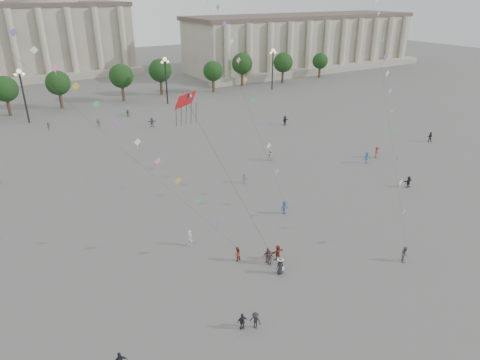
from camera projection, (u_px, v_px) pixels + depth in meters
ground at (312, 284)px, 38.89m from camera, size 360.00×360.00×0.00m
hall_east at (304, 42)px, 144.39m from camera, size 84.00×26.22×17.20m
hall_central at (47, 26)px, 133.95m from camera, size 48.30×34.30×35.50m
tree_row at (91, 81)px, 97.57m from camera, size 137.12×5.12×8.00m
lamp_post_mid_west at (22, 86)px, 83.40m from camera, size 2.00×0.90×10.65m
lamp_post_mid_east at (166, 72)px, 97.66m from camera, size 2.00×0.90×10.65m
lamp_post_far_east at (273, 62)px, 111.92m from camera, size 2.00×0.90×10.65m
person_crowd_0 at (128, 113)px, 90.20m from camera, size 0.94×0.57×1.49m
person_crowd_3 at (408, 182)px, 57.69m from camera, size 1.52×0.62×1.59m
person_crowd_4 at (129, 111)px, 90.97m from camera, size 1.30×1.65×1.75m
person_crowd_6 at (245, 178)px, 58.85m from camera, size 1.12×0.78×1.59m
person_crowd_7 at (270, 155)px, 66.80m from camera, size 1.75×0.74×1.83m
person_crowd_8 at (377, 152)px, 67.79m from camera, size 1.39×1.12×1.88m
person_crowd_9 at (285, 121)px, 84.26m from camera, size 1.83×1.06×1.88m
person_crowd_12 at (152, 122)px, 83.28m from camera, size 1.85×1.10×1.90m
person_crowd_13 at (190, 238)px, 44.43m from camera, size 0.63×0.76×1.80m
person_crowd_14 at (367, 157)px, 65.56m from camera, size 1.41×1.04×1.95m
person_crowd_15 at (430, 137)px, 75.05m from camera, size 1.02×1.08×1.76m
person_crowd_16 at (98, 123)px, 83.57m from camera, size 0.94×0.48×1.54m
person_crowd_19 at (48, 126)px, 81.28m from camera, size 1.05×0.87×1.68m
person_crowd_20 at (255, 320)px, 33.56m from camera, size 0.96×1.10×1.48m
tourist_0 at (268, 255)px, 41.67m from camera, size 1.01×0.57×1.62m
tourist_1 at (242, 321)px, 33.44m from camera, size 0.92×0.52×1.49m
tourist_2 at (278, 252)px, 42.13m from camera, size 1.48×0.47×1.59m
tourist_3 at (270, 258)px, 41.33m from camera, size 0.91×0.94×1.58m
kite_flyer_0 at (237, 254)px, 41.94m from camera, size 0.89×0.78×1.55m
kite_flyer_1 at (285, 207)px, 50.73m from camera, size 1.16×0.73×1.72m
kite_flyer_2 at (405, 254)px, 41.83m from camera, size 1.02×0.99×1.66m
hat_person at (280, 266)px, 39.98m from camera, size 0.85×0.60×1.69m
dragon_kite at (187, 111)px, 31.29m from camera, size 5.09×1.62×17.56m
kite_train_east at (375, 1)px, 62.32m from camera, size 37.45×47.78×73.70m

